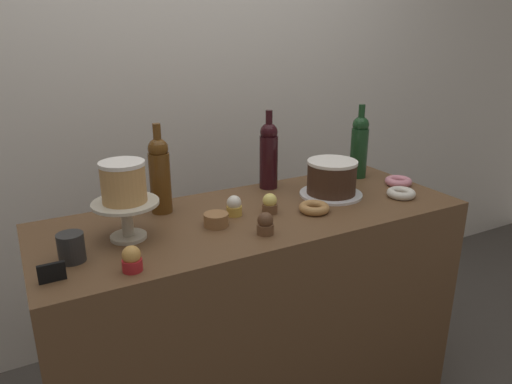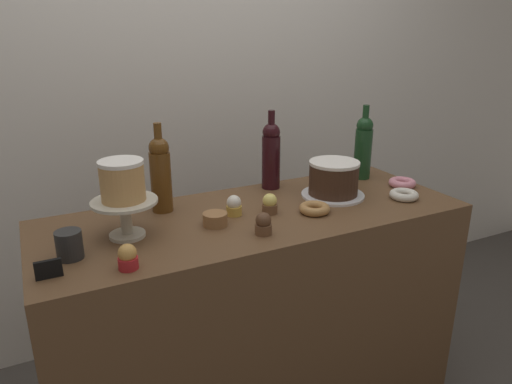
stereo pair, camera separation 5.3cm
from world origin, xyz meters
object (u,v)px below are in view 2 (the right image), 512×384
chocolate_round_cake (334,178)px  cupcake_lemon (270,204)px  cupcake_chocolate (263,224)px  donut_maple (314,209)px  wine_bottle_dark_red (271,154)px  cupcake_vanilla (234,206)px  wine_bottle_green (363,146)px  donut_pink (402,183)px  cupcake_caramel (128,257)px  donut_sugar (404,195)px  cake_stand_pedestal (125,211)px  coffee_cup_ceramic (69,245)px  wine_bottle_amber (161,173)px  white_layer_cake (122,180)px  price_sign_chalkboard (48,269)px  cookie_stack (215,219)px

chocolate_round_cake → cupcake_lemon: bearing=-171.0°
cupcake_chocolate → donut_maple: (0.25, 0.08, -0.02)m
wine_bottle_dark_red → cupcake_vanilla: wine_bottle_dark_red is taller
wine_bottle_green → donut_pink: wine_bottle_green is taller
cupcake_caramel → cupcake_chocolate: size_ratio=1.00×
wine_bottle_dark_red → donut_sugar: size_ratio=2.91×
cake_stand_pedestal → coffee_cup_ceramic: size_ratio=2.45×
cake_stand_pedestal → wine_bottle_amber: 0.24m
cupcake_caramel → chocolate_round_cake: bearing=15.8°
white_layer_cake → chocolate_round_cake: (0.82, 0.02, -0.11)m
wine_bottle_green → coffee_cup_ceramic: size_ratio=3.83×
cake_stand_pedestal → donut_maple: cake_stand_pedestal is taller
cupcake_chocolate → price_sign_chalkboard: cupcake_chocolate is taller
cookie_stack → donut_pink: bearing=2.3°
cupcake_vanilla → cookie_stack: 0.11m
cupcake_chocolate → donut_pink: size_ratio=0.66×
white_layer_cake → price_sign_chalkboard: (-0.25, -0.18, -0.16)m
donut_sugar → price_sign_chalkboard: 1.30m
white_layer_cake → chocolate_round_cake: 0.83m
wine_bottle_dark_red → price_sign_chalkboard: 0.99m
wine_bottle_green → coffee_cup_ceramic: wine_bottle_green is taller
cupcake_caramel → donut_pink: bearing=10.1°
wine_bottle_green → cookie_stack: size_ratio=3.87×
chocolate_round_cake → donut_pink: chocolate_round_cake is taller
wine_bottle_green → cupcake_lemon: (-0.57, -0.20, -0.11)m
donut_sugar → cookie_stack: bearing=173.7°
cupcake_vanilla → cookie_stack: size_ratio=0.88×
white_layer_cake → cupcake_chocolate: size_ratio=1.87×
chocolate_round_cake → donut_maple: chocolate_round_cake is taller
chocolate_round_cake → wine_bottle_amber: (-0.65, 0.15, 0.07)m
cupcake_caramel → cookie_stack: size_ratio=0.88×
white_layer_cake → cupcake_lemon: 0.53m
wine_bottle_green → price_sign_chalkboard: (-1.32, -0.35, -0.12)m
wine_bottle_dark_red → cupcake_chocolate: 0.49m
donut_sugar → cupcake_caramel: bearing=-175.1°
white_layer_cake → cookie_stack: white_layer_cake is taller
wine_bottle_amber → wine_bottle_dark_red: bearing=6.7°
donut_maple → cookie_stack: size_ratio=1.33×
wine_bottle_green → cupcake_chocolate: size_ratio=4.38×
wine_bottle_dark_red → price_sign_chalkboard: (-0.89, -0.41, -0.12)m
wine_bottle_dark_red → cupcake_caramel: bearing=-147.0°
cupcake_caramel → cupcake_vanilla: size_ratio=1.00×
cake_stand_pedestal → cupcake_caramel: bearing=-101.1°
donut_pink → cupcake_caramel: bearing=-169.9°
coffee_cup_ceramic → donut_pink: bearing=3.2°
cupcake_lemon → coffee_cup_ceramic: bearing=-175.5°
wine_bottle_amber → donut_sugar: bearing=-18.7°
cupcake_lemon → cupcake_vanilla: (-0.12, 0.04, 0.00)m
donut_sugar → donut_maple: size_ratio=1.00×
donut_pink → price_sign_chalkboard: bearing=-173.0°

